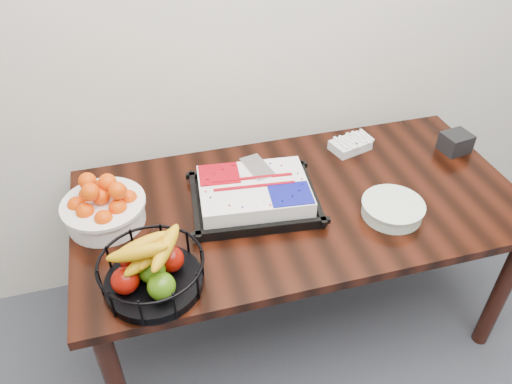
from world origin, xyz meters
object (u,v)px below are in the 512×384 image
object	(u,v)px
tangerine_bowl	(103,204)
plate_stack	(392,209)
table	(299,216)
napkin_box	(456,142)
cake_tray	(254,194)
fruit_basket	(152,270)

from	to	relation	value
tangerine_bowl	plate_stack	xyz separation A→B (m)	(1.07, -0.26, -0.06)
table	plate_stack	distance (m)	0.38
tangerine_bowl	napkin_box	bearing A→B (deg)	2.59
cake_tray	plate_stack	world-z (taller)	cake_tray
plate_stack	napkin_box	bearing A→B (deg)	33.99
tangerine_bowl	plate_stack	size ratio (longest dim) A/B	1.30
table	tangerine_bowl	bearing A→B (deg)	174.25
tangerine_bowl	fruit_basket	world-z (taller)	tangerine_bowl
fruit_basket	napkin_box	world-z (taller)	fruit_basket
fruit_basket	tangerine_bowl	bearing A→B (deg)	110.61
table	fruit_basket	distance (m)	0.70
fruit_basket	napkin_box	distance (m)	1.49
cake_tray	tangerine_bowl	world-z (taller)	tangerine_bowl
plate_stack	table	bearing A→B (deg)	149.93
table	napkin_box	xyz separation A→B (m)	(0.80, 0.15, 0.13)
fruit_basket	napkin_box	bearing A→B (deg)	17.22
table	cake_tray	bearing A→B (deg)	170.22
tangerine_bowl	napkin_box	size ratio (longest dim) A/B	2.56
plate_stack	cake_tray	bearing A→B (deg)	156.82
tangerine_bowl	napkin_box	distance (m)	1.56
fruit_basket	plate_stack	size ratio (longest dim) A/B	1.44
tangerine_bowl	cake_tray	bearing A→B (deg)	-4.43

